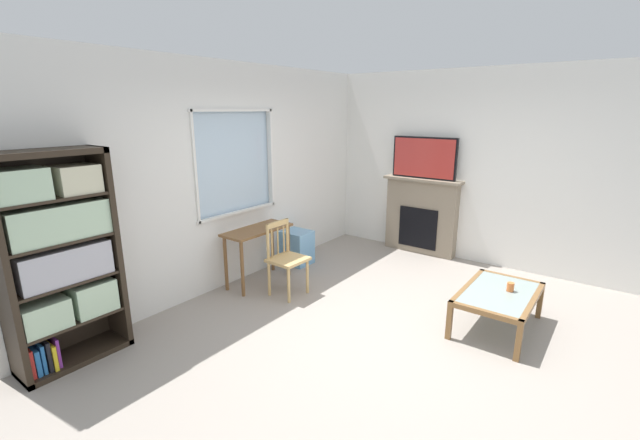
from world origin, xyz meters
TOP-DOWN VIEW (x-y plane):
  - ground at (0.00, 0.00)m, footprint 6.26×5.55m
  - wall_back_with_window at (-0.01, 2.27)m, footprint 5.26×0.15m
  - wall_right at (2.69, 0.00)m, footprint 0.12×4.75m
  - bookshelf at (-2.10, 2.03)m, footprint 0.90×0.38m
  - desk_under_window at (0.15, 1.92)m, footprint 0.94×0.40m
  - wooden_chair at (0.10, 1.41)m, footprint 0.43×0.41m
  - plastic_drawer_unit at (0.98, 1.97)m, footprint 0.35×0.40m
  - fireplace at (2.54, 0.75)m, footprint 0.26×1.22m
  - tv at (2.52, 0.75)m, footprint 0.06×1.00m
  - coffee_table at (0.78, -0.88)m, footprint 1.06×0.68m
  - sippy_cup at (0.86, -0.97)m, footprint 0.07×0.07m

SIDE VIEW (x-z plane):
  - ground at x=0.00m, z-range -0.02..0.00m
  - plastic_drawer_unit at x=0.98m, z-range 0.00..0.49m
  - coffee_table at x=0.78m, z-range 0.15..0.55m
  - sippy_cup at x=0.86m, z-range 0.40..0.49m
  - wooden_chair at x=0.10m, z-range 0.01..0.91m
  - fireplace at x=2.54m, z-range 0.00..1.18m
  - desk_under_window at x=0.15m, z-range 0.23..0.96m
  - bookshelf at x=-2.10m, z-range 0.07..1.96m
  - wall_back_with_window at x=-0.01m, z-range -0.02..2.75m
  - wall_right at x=2.69m, z-range 0.00..2.76m
  - tv at x=2.52m, z-range 1.18..1.80m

